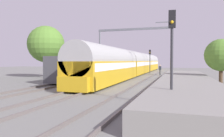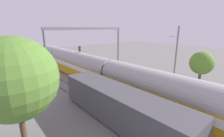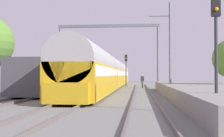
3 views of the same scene
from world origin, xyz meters
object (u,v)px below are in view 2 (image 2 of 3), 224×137
Objects in this scene: freight_car at (119,105)px; person_crossing at (103,67)px; railway_signal_far at (80,55)px; passenger_train at (79,64)px; catenary_gantry at (88,43)px.

freight_car reaches higher than person_crossing.
railway_signal_far is (-2.25, 4.05, 1.89)m from person_crossing.
freight_car is at bearing 45.90° from person_crossing.
freight_car is at bearing -109.45° from railway_signal_far.
passenger_train reaches higher than freight_car.
passenger_train is at bearing -123.36° from railway_signal_far.
railway_signal_far is at bearing -72.42° from person_crossing.
freight_car is 7.51× the size of person_crossing.
passenger_train reaches higher than person_crossing.
catenary_gantry reaches higher than railway_signal_far.
passenger_train is 3.61m from railway_signal_far.
catenary_gantry reaches higher than freight_car.
person_crossing is 5.00m from railway_signal_far.
railway_signal_far is 6.82m from catenary_gantry.
railway_signal_far reaches higher than person_crossing.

